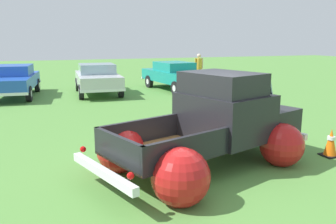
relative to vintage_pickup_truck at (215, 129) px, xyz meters
The scene contains 7 objects.
ground_plane 0.85m from the vintage_pickup_truck, 161.49° to the right, with size 80.00×80.00×0.00m, color #548C3D.
vintage_pickup_truck is the anchor object (origin of this frame).
show_car_0 11.80m from the vintage_pickup_truck, 112.60° to the left, with size 2.34×4.70×1.43m.
show_car_1 10.46m from the vintage_pickup_truck, 94.44° to the left, with size 2.11×4.25×1.43m.
show_car_2 10.90m from the vintage_pickup_truck, 73.04° to the left, with size 2.43×4.91×1.43m.
spectator_0 13.08m from the vintage_pickup_truck, 66.36° to the left, with size 0.53×0.35×1.77m.
lane_cone_0 2.74m from the vintage_pickup_truck, ahead, with size 0.36×0.36×0.63m.
Camera 1 is at (-2.95, -6.05, 2.58)m, focal length 36.92 mm.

